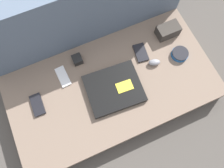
{
  "coord_description": "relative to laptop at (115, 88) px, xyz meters",
  "views": [
    {
      "loc": [
        -0.16,
        -0.36,
        1.32
      ],
      "look_at": [
        0.0,
        0.0,
        0.15
      ],
      "focal_mm": 35.0,
      "sensor_mm": 36.0,
      "label": 1
    }
  ],
  "objects": [
    {
      "name": "speaker_puck",
      "position": [
        0.44,
        0.04,
        -0.0
      ],
      "size": [
        0.1,
        0.1,
        0.03
      ],
      "color": "#1E569E",
      "rests_on": "couch_seat"
    },
    {
      "name": "laptop",
      "position": [
        0.0,
        0.0,
        0.0
      ],
      "size": [
        0.32,
        0.28,
        0.03
      ],
      "rotation": [
        0.0,
        0.0,
        -0.07
      ],
      "color": "black",
      "rests_on": "couch_seat"
    },
    {
      "name": "ground_plane",
      "position": [
        -0.0,
        0.03,
        -0.15
      ],
      "size": [
        8.0,
        8.0,
        0.0
      ],
      "primitive_type": "plane",
      "color": "#4C4742"
    },
    {
      "name": "phone_small",
      "position": [
        -0.43,
        0.09,
        -0.01
      ],
      "size": [
        0.06,
        0.13,
        0.01
      ],
      "rotation": [
        0.0,
        0.0,
        -0.03
      ],
      "color": "black",
      "rests_on": "couch_seat"
    },
    {
      "name": "computer_mouse",
      "position": [
        0.28,
        0.05,
        0.0
      ],
      "size": [
        0.08,
        0.06,
        0.04
      ],
      "rotation": [
        0.0,
        0.0,
        -0.33
      ],
      "color": "gray",
      "rests_on": "couch_seat"
    },
    {
      "name": "phone_silver",
      "position": [
        -0.24,
        0.19,
        -0.01
      ],
      "size": [
        0.06,
        0.13,
        0.01
      ],
      "rotation": [
        0.0,
        0.0,
        0.05
      ],
      "color": "silver",
      "rests_on": "couch_seat"
    },
    {
      "name": "charger_brick",
      "position": [
        -0.13,
        0.25,
        0.01
      ],
      "size": [
        0.05,
        0.06,
        0.04
      ],
      "color": "black",
      "rests_on": "couch_seat"
    },
    {
      "name": "phone_black",
      "position": [
        0.24,
        0.14,
        -0.01
      ],
      "size": [
        0.08,
        0.13,
        0.01
      ],
      "rotation": [
        0.0,
        0.0,
        -0.13
      ],
      "color": "black",
      "rests_on": "couch_seat"
    },
    {
      "name": "couch_seat",
      "position": [
        -0.0,
        0.03,
        -0.08
      ],
      "size": [
        1.19,
        0.62,
        0.13
      ],
      "color": "#7A6656",
      "rests_on": "ground_plane"
    },
    {
      "name": "couch_backrest",
      "position": [
        -0.0,
        0.44,
        0.13
      ],
      "size": [
        1.19,
        0.2,
        0.56
      ],
      "color": "slate",
      "rests_on": "ground_plane"
    },
    {
      "name": "camera_pouch",
      "position": [
        0.44,
        0.2,
        0.02
      ],
      "size": [
        0.13,
        0.08,
        0.07
      ],
      "color": "#38332D",
      "rests_on": "couch_seat"
    }
  ]
}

